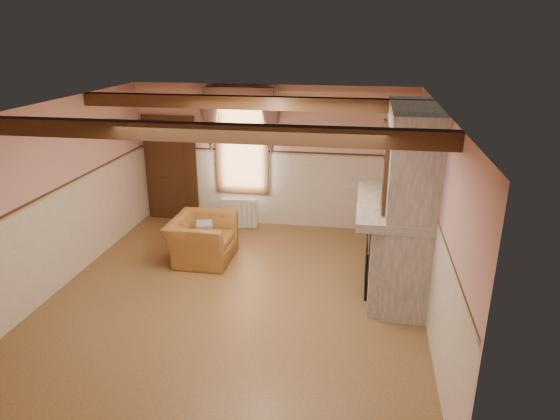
% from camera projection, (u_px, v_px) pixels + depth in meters
% --- Properties ---
extents(floor, '(5.50, 6.00, 0.01)m').
position_uv_depth(floor, '(237.00, 295.00, 7.53)').
color(floor, brown).
rests_on(floor, ground).
extents(ceiling, '(5.50, 6.00, 0.01)m').
position_uv_depth(ceiling, '(230.00, 107.00, 6.57)').
color(ceiling, silver).
rests_on(ceiling, wall_back).
extents(wall_back, '(5.50, 0.02, 2.80)m').
position_uv_depth(wall_back, '(272.00, 157.00, 9.83)').
color(wall_back, '#D19990').
rests_on(wall_back, floor).
extents(wall_front, '(5.50, 0.02, 2.80)m').
position_uv_depth(wall_front, '(145.00, 323.00, 4.27)').
color(wall_front, '#D19990').
rests_on(wall_front, floor).
extents(wall_left, '(0.02, 6.00, 2.80)m').
position_uv_depth(wall_left, '(56.00, 197.00, 7.48)').
color(wall_left, '#D19990').
rests_on(wall_left, floor).
extents(wall_right, '(0.02, 6.00, 2.80)m').
position_uv_depth(wall_right, '(435.00, 219.00, 6.62)').
color(wall_right, '#D19990').
rests_on(wall_right, floor).
extents(wainscot, '(5.50, 6.00, 1.50)m').
position_uv_depth(wainscot, '(235.00, 249.00, 7.27)').
color(wainscot, beige).
rests_on(wainscot, floor).
extents(chair_rail, '(5.50, 6.00, 0.08)m').
position_uv_depth(chair_rail, '(233.00, 201.00, 7.01)').
color(chair_rail, black).
rests_on(chair_rail, wainscot).
extents(firebox, '(0.20, 0.95, 0.90)m').
position_uv_depth(firebox, '(373.00, 260.00, 7.61)').
color(firebox, black).
rests_on(firebox, floor).
extents(armchair, '(1.02, 1.16, 0.75)m').
position_uv_depth(armchair, '(202.00, 239.00, 8.57)').
color(armchair, '#9E662D').
rests_on(armchair, floor).
extents(side_table, '(0.56, 0.56, 0.55)m').
position_uv_depth(side_table, '(205.00, 250.00, 8.40)').
color(side_table, brown).
rests_on(side_table, floor).
extents(book_stack, '(0.35, 0.39, 0.20)m').
position_uv_depth(book_stack, '(205.00, 229.00, 8.29)').
color(book_stack, '#B7AD8C').
rests_on(book_stack, side_table).
extents(radiator, '(0.72, 0.27, 0.60)m').
position_uv_depth(radiator, '(240.00, 213.00, 10.02)').
color(radiator, silver).
rests_on(radiator, floor).
extents(bowl, '(0.31, 0.31, 0.08)m').
position_uv_depth(bowl, '(393.00, 194.00, 7.43)').
color(bowl, brown).
rests_on(bowl, mantel).
extents(mantel_clock, '(0.14, 0.24, 0.20)m').
position_uv_depth(mantel_clock, '(392.00, 180.00, 7.89)').
color(mantel_clock, black).
rests_on(mantel_clock, mantel).
extents(oil_lamp, '(0.11, 0.11, 0.28)m').
position_uv_depth(oil_lamp, '(394.00, 185.00, 7.53)').
color(oil_lamp, '#B37E32').
rests_on(oil_lamp, mantel).
extents(candle_red, '(0.06, 0.06, 0.16)m').
position_uv_depth(candle_red, '(397.00, 213.00, 6.54)').
color(candle_red, maroon).
rests_on(candle_red, mantel).
extents(jar_yellow, '(0.06, 0.06, 0.12)m').
position_uv_depth(jar_yellow, '(395.00, 202.00, 7.02)').
color(jar_yellow, gold).
rests_on(jar_yellow, mantel).
extents(fireplace, '(0.85, 2.00, 2.80)m').
position_uv_depth(fireplace, '(406.00, 203.00, 7.22)').
color(fireplace, gray).
rests_on(fireplace, floor).
extents(mantel, '(1.05, 2.05, 0.12)m').
position_uv_depth(mantel, '(394.00, 205.00, 7.26)').
color(mantel, gray).
rests_on(mantel, fireplace).
extents(overmantel_mirror, '(0.06, 1.44, 1.04)m').
position_uv_depth(overmantel_mirror, '(384.00, 164.00, 7.09)').
color(overmantel_mirror, silver).
rests_on(overmantel_mirror, fireplace).
extents(door, '(1.10, 0.10, 2.10)m').
position_uv_depth(door, '(171.00, 170.00, 10.22)').
color(door, black).
rests_on(door, floor).
extents(window, '(1.06, 0.08, 2.02)m').
position_uv_depth(window, '(242.00, 144.00, 9.81)').
color(window, white).
rests_on(window, wall_back).
extents(window_drapes, '(1.30, 0.14, 1.40)m').
position_uv_depth(window_drapes, '(240.00, 114.00, 9.52)').
color(window_drapes, gray).
rests_on(window_drapes, wall_back).
extents(ceiling_beam_front, '(5.50, 0.18, 0.20)m').
position_uv_depth(ceiling_beam_front, '(202.00, 132.00, 5.49)').
color(ceiling_beam_front, black).
rests_on(ceiling_beam_front, ceiling).
extents(ceiling_beam_back, '(5.50, 0.18, 0.20)m').
position_uv_depth(ceiling_beam_back, '(251.00, 103.00, 7.72)').
color(ceiling_beam_back, black).
rests_on(ceiling_beam_back, ceiling).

